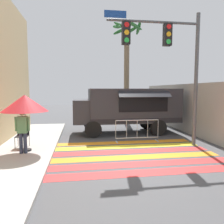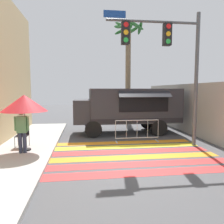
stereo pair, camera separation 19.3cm
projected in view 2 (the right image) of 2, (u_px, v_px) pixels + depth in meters
name	position (u px, v px, depth m)	size (l,w,h in m)	color
ground_plane	(135.00, 158.00, 7.86)	(60.00, 60.00, 0.00)	#4C4C4F
concrete_wall_right	(201.00, 111.00, 11.22)	(0.20, 16.00, 2.81)	#A39E93
crosswalk_painted	(131.00, 154.00, 8.36)	(6.40, 4.36, 0.01)	red
food_truck	(126.00, 107.00, 12.43)	(5.86, 2.76, 2.53)	#2D2D33
traffic_signal_pole	(167.00, 51.00, 9.16)	(4.12, 0.29, 5.72)	#515456
patio_umbrella	(24.00, 103.00, 8.30)	(1.73, 1.73, 2.16)	black
folding_chair	(23.00, 133.00, 9.02)	(0.48, 0.48, 0.91)	#4C4C51
vendor_person	(22.00, 129.00, 8.05)	(0.53, 0.21, 1.62)	#2D3347
barricade_front	(137.00, 131.00, 10.35)	(2.10, 0.44, 1.05)	#B7BABF
palm_tree	(128.00, 56.00, 15.95)	(2.21, 2.26, 7.42)	#7A664C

